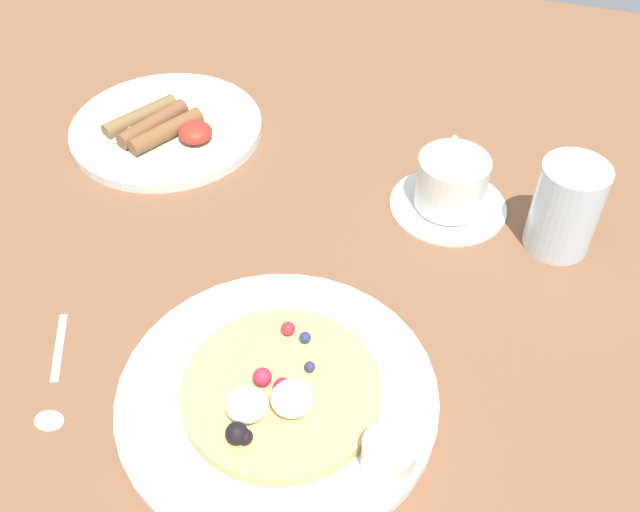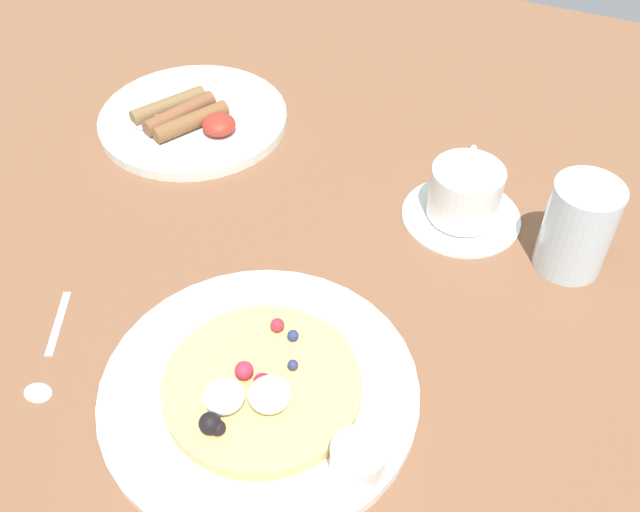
{
  "view_description": "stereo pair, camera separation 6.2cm",
  "coord_description": "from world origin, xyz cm",
  "px_view_note": "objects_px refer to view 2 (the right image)",
  "views": [
    {
      "loc": [
        21.8,
        -53.18,
        58.05
      ],
      "look_at": [
        6.14,
        -2.32,
        4.0
      ],
      "focal_mm": 40.84,
      "sensor_mm": 36.0,
      "label": 1
    },
    {
      "loc": [
        27.63,
        -51.01,
        58.05
      ],
      "look_at": [
        6.14,
        -2.32,
        4.0
      ],
      "focal_mm": 40.84,
      "sensor_mm": 36.0,
      "label": 2
    }
  ],
  "objects_px": {
    "coffee_saucer": "(461,215)",
    "coffee_cup": "(466,191)",
    "breakfast_plate": "(193,119)",
    "teaspoon": "(45,366)",
    "pancake_plate": "(260,390)",
    "water_glass": "(578,227)",
    "syrup_ramekin": "(358,460)"
  },
  "relations": [
    {
      "from": "coffee_saucer",
      "to": "coffee_cup",
      "type": "height_order",
      "value": "coffee_cup"
    },
    {
      "from": "breakfast_plate",
      "to": "teaspoon",
      "type": "bearing_deg",
      "value": -79.31
    },
    {
      "from": "pancake_plate",
      "to": "coffee_cup",
      "type": "relative_size",
      "value": 2.61
    },
    {
      "from": "coffee_saucer",
      "to": "teaspoon",
      "type": "bearing_deg",
      "value": -129.65
    },
    {
      "from": "pancake_plate",
      "to": "water_glass",
      "type": "bearing_deg",
      "value": 51.42
    },
    {
      "from": "coffee_cup",
      "to": "pancake_plate",
      "type": "bearing_deg",
      "value": -108.1
    },
    {
      "from": "syrup_ramekin",
      "to": "breakfast_plate",
      "type": "height_order",
      "value": "syrup_ramekin"
    },
    {
      "from": "breakfast_plate",
      "to": "coffee_saucer",
      "type": "relative_size",
      "value": 1.82
    },
    {
      "from": "pancake_plate",
      "to": "breakfast_plate",
      "type": "relative_size",
      "value": 1.18
    },
    {
      "from": "teaspoon",
      "to": "breakfast_plate",
      "type": "bearing_deg",
      "value": 100.69
    },
    {
      "from": "teaspoon",
      "to": "water_glass",
      "type": "height_order",
      "value": "water_glass"
    },
    {
      "from": "pancake_plate",
      "to": "coffee_saucer",
      "type": "distance_m",
      "value": 0.33
    },
    {
      "from": "coffee_saucer",
      "to": "syrup_ramekin",
      "type": "bearing_deg",
      "value": -88.3
    },
    {
      "from": "syrup_ramekin",
      "to": "teaspoon",
      "type": "xyz_separation_m",
      "value": [
        -0.32,
        -0.02,
        -0.03
      ]
    },
    {
      "from": "coffee_saucer",
      "to": "water_glass",
      "type": "xyz_separation_m",
      "value": [
        0.13,
        -0.03,
        0.05
      ]
    },
    {
      "from": "pancake_plate",
      "to": "breakfast_plate",
      "type": "height_order",
      "value": "same"
    },
    {
      "from": "pancake_plate",
      "to": "water_glass",
      "type": "distance_m",
      "value": 0.38
    },
    {
      "from": "teaspoon",
      "to": "water_glass",
      "type": "bearing_deg",
      "value": 38.48
    },
    {
      "from": "pancake_plate",
      "to": "water_glass",
      "type": "height_order",
      "value": "water_glass"
    },
    {
      "from": "syrup_ramekin",
      "to": "water_glass",
      "type": "height_order",
      "value": "water_glass"
    },
    {
      "from": "coffee_saucer",
      "to": "breakfast_plate",
      "type": "bearing_deg",
      "value": 174.4
    },
    {
      "from": "pancake_plate",
      "to": "syrup_ramekin",
      "type": "height_order",
      "value": "syrup_ramekin"
    },
    {
      "from": "pancake_plate",
      "to": "syrup_ramekin",
      "type": "xyz_separation_m",
      "value": [
        0.12,
        -0.04,
        0.02
      ]
    },
    {
      "from": "coffee_cup",
      "to": "water_glass",
      "type": "height_order",
      "value": "water_glass"
    },
    {
      "from": "breakfast_plate",
      "to": "pancake_plate",
      "type": "bearing_deg",
      "value": -51.41
    },
    {
      "from": "pancake_plate",
      "to": "syrup_ramekin",
      "type": "distance_m",
      "value": 0.12
    },
    {
      "from": "syrup_ramekin",
      "to": "coffee_cup",
      "type": "relative_size",
      "value": 0.41
    },
    {
      "from": "coffee_cup",
      "to": "water_glass",
      "type": "relative_size",
      "value": 1.06
    },
    {
      "from": "teaspoon",
      "to": "syrup_ramekin",
      "type": "bearing_deg",
      "value": 2.69
    },
    {
      "from": "pancake_plate",
      "to": "water_glass",
      "type": "xyz_separation_m",
      "value": [
        0.23,
        0.29,
        0.05
      ]
    },
    {
      "from": "syrup_ramekin",
      "to": "teaspoon",
      "type": "relative_size",
      "value": 0.37
    },
    {
      "from": "syrup_ramekin",
      "to": "breakfast_plate",
      "type": "relative_size",
      "value": 0.19
    }
  ]
}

